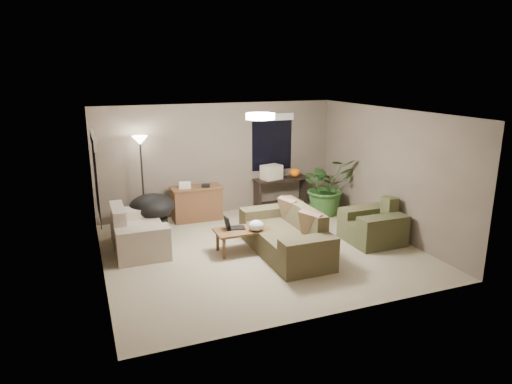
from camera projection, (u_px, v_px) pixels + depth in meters
name	position (u px, v px, depth m)	size (l,w,h in m)	color
room_shell	(260.00, 184.00, 8.09)	(5.50, 5.50, 5.50)	tan
main_sofa	(287.00, 237.00, 8.20)	(0.95, 2.20, 0.85)	#49422B
throw_pillows	(300.00, 217.00, 8.20)	(0.38, 1.40, 0.47)	#8C7251
loveseat	(137.00, 234.00, 8.37)	(0.90, 1.60, 0.85)	beige
armchair	(373.00, 227.00, 8.73)	(0.95, 1.00, 0.85)	#48492B
coffee_table	(243.00, 233.00, 8.25)	(1.00, 0.55, 0.42)	brown
laptop	(232.00, 226.00, 8.25)	(0.39, 0.29, 0.24)	black
plastic_bag	(256.00, 225.00, 8.14)	(0.28, 0.25, 0.19)	white
desk	(197.00, 203.00, 9.99)	(1.10, 0.50, 0.75)	brown
desk_papers	(189.00, 185.00, 9.82)	(0.71, 0.31, 0.12)	silver
console_table	(281.00, 191.00, 10.77)	(1.30, 0.40, 0.75)	black
pumpkin	(295.00, 172.00, 10.78)	(0.26, 0.26, 0.21)	orange
cardboard_box	(271.00, 172.00, 10.56)	(0.44, 0.33, 0.33)	beige
papasan_chair	(152.00, 210.00, 9.19)	(1.16, 1.16, 0.80)	black
floor_lamp	(141.00, 151.00, 9.32)	(0.32, 0.32, 1.91)	black
ceiling_fixture	(260.00, 116.00, 7.78)	(0.50, 0.50, 0.10)	white
houseplant	(326.00, 192.00, 10.36)	(1.19, 1.32, 1.03)	#2D5923
cat_scratching_post	(371.00, 222.00, 9.28)	(0.32, 0.32, 0.50)	tan
window_left	(94.00, 162.00, 7.25)	(0.05, 1.56, 1.33)	black
window_back	(272.00, 133.00, 10.63)	(1.06, 0.05, 1.33)	black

